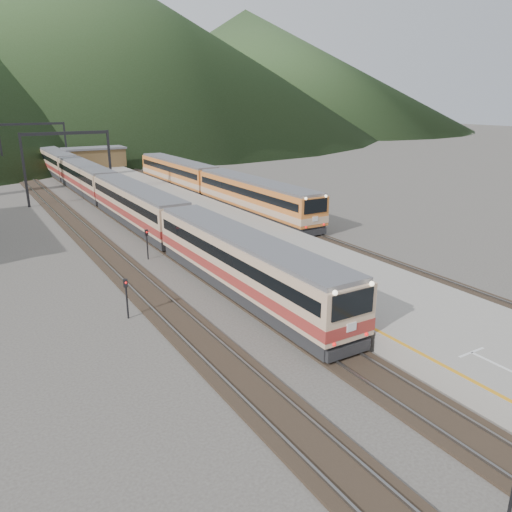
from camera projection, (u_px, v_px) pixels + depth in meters
track_main at (139, 226)px, 46.61m from camera, size 2.60×200.00×0.23m
track_far at (84, 233)px, 44.14m from camera, size 2.60×200.00×0.23m
track_second at (246, 212)px, 52.28m from camera, size 2.60×200.00×0.23m
platform at (203, 219)px, 47.61m from camera, size 8.00×100.00×1.00m
gantry_near at (67, 153)px, 55.79m from camera, size 9.55×0.25×8.00m
gantry_far at (33, 139)px, 76.19m from camera, size 9.55×0.25×8.00m
station_shed at (95, 157)px, 79.63m from camera, size 9.40×4.40×3.10m
hill_b at (53, 33)px, 205.22m from camera, size 220.00×220.00×75.00m
hill_c at (246, 68)px, 232.13m from camera, size 160.00×160.00×50.00m
main_train at (108, 190)px, 54.23m from camera, size 2.87×78.75×3.51m
second_train at (211, 183)px, 58.24m from camera, size 2.91×39.63×3.55m
short_signal_b at (147, 240)px, 36.74m from camera, size 0.23×0.17×2.27m
short_signal_c at (126, 293)px, 26.72m from camera, size 0.26×0.23×2.27m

